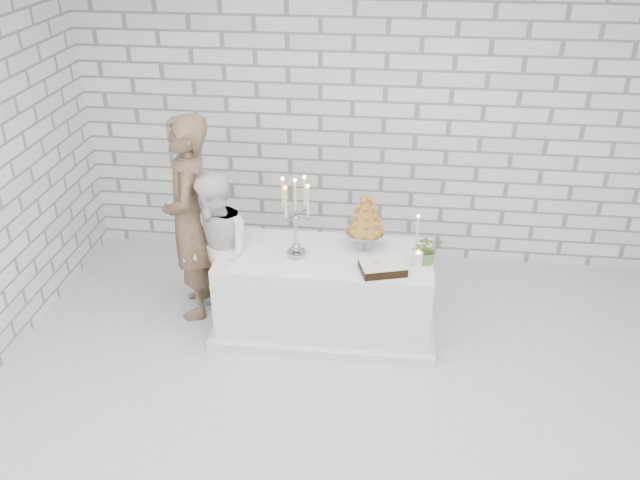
% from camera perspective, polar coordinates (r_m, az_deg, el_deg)
% --- Properties ---
extents(ground, '(6.00, 5.00, 0.01)m').
position_cam_1_polar(ground, '(5.12, 3.80, -15.04)').
color(ground, silver).
rests_on(ground, ground).
extents(wall_back, '(6.00, 0.01, 3.00)m').
position_cam_1_polar(wall_back, '(6.53, 5.52, 10.38)').
color(wall_back, white).
rests_on(wall_back, ground).
extents(cake_table, '(1.80, 0.80, 0.75)m').
position_cam_1_polar(cake_table, '(5.78, 0.44, -4.46)').
color(cake_table, white).
rests_on(cake_table, ground).
extents(groom, '(0.58, 0.76, 1.87)m').
position_cam_1_polar(groom, '(5.88, -11.10, 1.82)').
color(groom, brown).
rests_on(groom, ground).
extents(bride, '(0.84, 0.88, 1.43)m').
position_cam_1_polar(bride, '(5.76, -8.86, -1.06)').
color(bride, white).
rests_on(bride, ground).
extents(candelabra, '(0.35, 0.35, 0.70)m').
position_cam_1_polar(candelabra, '(5.40, -2.10, 1.87)').
color(candelabra, '#9D9DA7').
rests_on(candelabra, cake_table).
extents(croquembouche, '(0.39, 0.39, 0.52)m').
position_cam_1_polar(croquembouche, '(5.57, 3.92, 1.64)').
color(croquembouche, '#915F28').
rests_on(croquembouche, cake_table).
extents(chocolate_cake, '(0.41, 0.34, 0.08)m').
position_cam_1_polar(chocolate_cake, '(5.35, 5.39, -2.33)').
color(chocolate_cake, black).
rests_on(chocolate_cake, cake_table).
extents(pillar_candle, '(0.10, 0.10, 0.12)m').
position_cam_1_polar(pillar_candle, '(5.46, 8.40, -1.64)').
color(pillar_candle, white).
rests_on(pillar_candle, cake_table).
extents(extra_taper, '(0.06, 0.06, 0.32)m').
position_cam_1_polar(extra_taper, '(5.62, 8.32, 0.49)').
color(extra_taper, beige).
rests_on(extra_taper, cake_table).
extents(flowers, '(0.26, 0.24, 0.25)m').
position_cam_1_polar(flowers, '(5.48, 9.27, -0.77)').
color(flowers, '#376531').
rests_on(flowers, cake_table).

